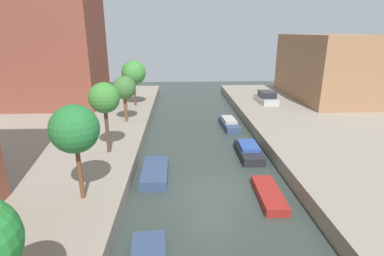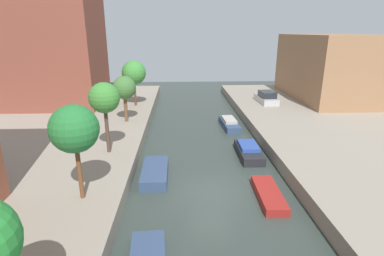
{
  "view_description": "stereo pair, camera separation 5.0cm",
  "coord_description": "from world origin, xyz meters",
  "px_view_note": "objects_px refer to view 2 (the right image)",
  "views": [
    {
      "loc": [
        -1.95,
        -16.12,
        9.33
      ],
      "look_at": [
        -0.87,
        7.27,
        1.76
      ],
      "focal_mm": 28.04,
      "sensor_mm": 36.0,
      "label": 1
    },
    {
      "loc": [
        -1.9,
        -16.12,
        9.33
      ],
      "look_at": [
        -0.87,
        7.27,
        1.76
      ],
      "focal_mm": 28.04,
      "sensor_mm": 36.0,
      "label": 2
    }
  ],
  "objects_px": {
    "low_block_right": "(334,67)",
    "street_tree_5": "(134,73)",
    "street_tree_4": "(124,88)",
    "parked_car": "(266,98)",
    "apartment_tower_far": "(49,11)",
    "moored_boat_left_3": "(155,172)",
    "street_tree_2": "(74,129)",
    "moored_boat_right_4": "(229,123)",
    "moored_boat_right_2": "(269,195)",
    "moored_boat_right_3": "(249,151)",
    "street_tree_3": "(104,99)"
  },
  "relations": [
    {
      "from": "moored_boat_right_4",
      "to": "low_block_right",
      "type": "bearing_deg",
      "value": 31.71
    },
    {
      "from": "low_block_right",
      "to": "street_tree_2",
      "type": "relative_size",
      "value": 3.11
    },
    {
      "from": "low_block_right",
      "to": "street_tree_5",
      "type": "relative_size",
      "value": 2.99
    },
    {
      "from": "moored_boat_right_2",
      "to": "moored_boat_right_4",
      "type": "distance_m",
      "value": 13.73
    },
    {
      "from": "street_tree_5",
      "to": "moored_boat_left_3",
      "type": "relative_size",
      "value": 1.26
    },
    {
      "from": "street_tree_4",
      "to": "moored_boat_right_3",
      "type": "xyz_separation_m",
      "value": [
        10.53,
        -6.6,
        -3.84
      ]
    },
    {
      "from": "street_tree_4",
      "to": "moored_boat_left_3",
      "type": "relative_size",
      "value": 1.06
    },
    {
      "from": "apartment_tower_far",
      "to": "street_tree_3",
      "type": "relative_size",
      "value": 4.13
    },
    {
      "from": "street_tree_2",
      "to": "parked_car",
      "type": "bearing_deg",
      "value": 53.56
    },
    {
      "from": "street_tree_2",
      "to": "moored_boat_left_3",
      "type": "xyz_separation_m",
      "value": [
        3.45,
        4.12,
        -4.44
      ]
    },
    {
      "from": "street_tree_5",
      "to": "moored_boat_left_3",
      "type": "height_order",
      "value": "street_tree_5"
    },
    {
      "from": "low_block_right",
      "to": "street_tree_3",
      "type": "height_order",
      "value": "low_block_right"
    },
    {
      "from": "low_block_right",
      "to": "street_tree_4",
      "type": "relative_size",
      "value": 3.55
    },
    {
      "from": "street_tree_5",
      "to": "moored_boat_right_2",
      "type": "relative_size",
      "value": 1.31
    },
    {
      "from": "low_block_right",
      "to": "moored_boat_right_3",
      "type": "relative_size",
      "value": 3.64
    },
    {
      "from": "apartment_tower_far",
      "to": "moored_boat_right_4",
      "type": "xyz_separation_m",
      "value": [
        19.18,
        -6.76,
        -11.07
      ]
    },
    {
      "from": "moored_boat_right_3",
      "to": "apartment_tower_far",
      "type": "bearing_deg",
      "value": 143.99
    },
    {
      "from": "street_tree_4",
      "to": "parked_car",
      "type": "relative_size",
      "value": 0.99
    },
    {
      "from": "moored_boat_left_3",
      "to": "moored_boat_right_2",
      "type": "relative_size",
      "value": 1.04
    },
    {
      "from": "street_tree_2",
      "to": "moored_boat_left_3",
      "type": "height_order",
      "value": "street_tree_2"
    },
    {
      "from": "low_block_right",
      "to": "moored_boat_right_4",
      "type": "xyz_separation_m",
      "value": [
        -14.82,
        -9.16,
        -4.6
      ]
    },
    {
      "from": "street_tree_3",
      "to": "parked_car",
      "type": "xyz_separation_m",
      "value": [
        15.82,
        15.12,
        -3.35
      ]
    },
    {
      "from": "parked_car",
      "to": "moored_boat_right_3",
      "type": "height_order",
      "value": "parked_car"
    },
    {
      "from": "street_tree_2",
      "to": "parked_car",
      "type": "xyz_separation_m",
      "value": [
        15.82,
        21.42,
        -3.19
      ]
    },
    {
      "from": "moored_boat_left_3",
      "to": "street_tree_2",
      "type": "bearing_deg",
      "value": -129.96
    },
    {
      "from": "parked_car",
      "to": "moored_boat_right_4",
      "type": "height_order",
      "value": "parked_car"
    },
    {
      "from": "street_tree_3",
      "to": "street_tree_5",
      "type": "relative_size",
      "value": 0.97
    },
    {
      "from": "low_block_right",
      "to": "moored_boat_right_3",
      "type": "height_order",
      "value": "low_block_right"
    },
    {
      "from": "street_tree_4",
      "to": "parked_car",
      "type": "bearing_deg",
      "value": 24.97
    },
    {
      "from": "street_tree_2",
      "to": "parked_car",
      "type": "height_order",
      "value": "street_tree_2"
    },
    {
      "from": "moored_boat_right_3",
      "to": "street_tree_2",
      "type": "bearing_deg",
      "value": -144.72
    },
    {
      "from": "low_block_right",
      "to": "moored_boat_right_4",
      "type": "bearing_deg",
      "value": -148.29
    },
    {
      "from": "moored_boat_right_2",
      "to": "street_tree_4",
      "type": "bearing_deg",
      "value": 128.56
    },
    {
      "from": "street_tree_4",
      "to": "moored_boat_right_2",
      "type": "height_order",
      "value": "street_tree_4"
    },
    {
      "from": "street_tree_5",
      "to": "parked_car",
      "type": "height_order",
      "value": "street_tree_5"
    },
    {
      "from": "apartment_tower_far",
      "to": "moored_boat_left_3",
      "type": "xyz_separation_m",
      "value": [
        12.42,
        -17.5,
        -11.12
      ]
    },
    {
      "from": "moored_boat_right_3",
      "to": "parked_car",
      "type": "bearing_deg",
      "value": 69.27
    },
    {
      "from": "low_block_right",
      "to": "street_tree_2",
      "type": "distance_m",
      "value": 34.69
    },
    {
      "from": "moored_boat_right_3",
      "to": "moored_boat_right_4",
      "type": "bearing_deg",
      "value": 92.45
    },
    {
      "from": "street_tree_4",
      "to": "street_tree_5",
      "type": "xyz_separation_m",
      "value": [
        -0.0,
        6.61,
        0.57
      ]
    },
    {
      "from": "street_tree_4",
      "to": "moored_boat_right_2",
      "type": "xyz_separation_m",
      "value": [
        10.3,
        -12.92,
        -4.0
      ]
    },
    {
      "from": "moored_boat_right_4",
      "to": "moored_boat_right_2",
      "type": "bearing_deg",
      "value": -89.63
    },
    {
      "from": "low_block_right",
      "to": "moored_boat_right_3",
      "type": "distance_m",
      "value": 22.49
    },
    {
      "from": "street_tree_3",
      "to": "moored_boat_right_4",
      "type": "bearing_deg",
      "value": 39.96
    },
    {
      "from": "street_tree_3",
      "to": "street_tree_5",
      "type": "height_order",
      "value": "street_tree_5"
    },
    {
      "from": "street_tree_2",
      "to": "street_tree_5",
      "type": "bearing_deg",
      "value": 90.0
    },
    {
      "from": "moored_boat_right_3",
      "to": "street_tree_4",
      "type": "bearing_deg",
      "value": 147.9
    },
    {
      "from": "street_tree_2",
      "to": "moored_boat_right_4",
      "type": "xyz_separation_m",
      "value": [
        10.21,
        14.86,
        -4.39
      ]
    },
    {
      "from": "moored_boat_right_2",
      "to": "moored_boat_right_3",
      "type": "xyz_separation_m",
      "value": [
        0.23,
        6.32,
        0.15
      ]
    },
    {
      "from": "moored_boat_right_2",
      "to": "moored_boat_right_4",
      "type": "bearing_deg",
      "value": 90.37
    }
  ]
}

